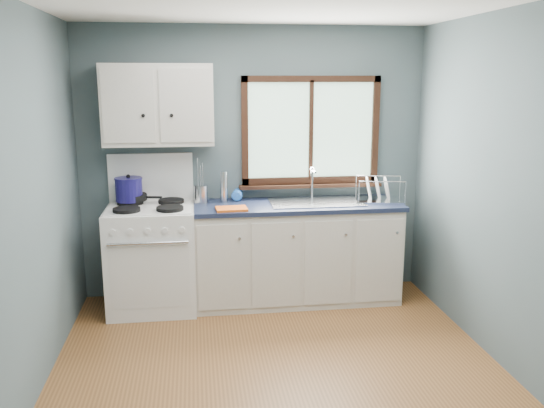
{
  "coord_description": "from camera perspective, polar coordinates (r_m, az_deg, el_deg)",
  "views": [
    {
      "loc": [
        -0.55,
        -3.52,
        2.03
      ],
      "look_at": [
        0.05,
        0.9,
        1.05
      ],
      "focal_mm": 38.0,
      "sensor_mm": 36.0,
      "label": 1
    }
  ],
  "objects": [
    {
      "name": "wall_left",
      "position": [
        3.76,
        -23.93,
        -0.67
      ],
      "size": [
        0.02,
        3.6,
        2.5
      ],
      "primitive_type": "cube",
      "color": "#4F5F63",
      "rests_on": "ground"
    },
    {
      "name": "dish_towel",
      "position": [
        4.95,
        -4.04,
        -0.48
      ],
      "size": [
        0.28,
        0.21,
        0.02
      ],
      "primitive_type": "cube",
      "rotation": [
        0.0,
        0.0,
        0.06
      ],
      "color": "#E05918",
      "rests_on": "countertop"
    },
    {
      "name": "wall_back",
      "position": [
        5.41,
        -1.82,
        4.11
      ],
      "size": [
        3.2,
        0.02,
        2.5
      ],
      "primitive_type": "cube",
      "color": "#4F5F63",
      "rests_on": "ground"
    },
    {
      "name": "wall_front",
      "position": [
        1.96,
        9.4,
        -11.29
      ],
      "size": [
        3.2,
        0.02,
        2.5
      ],
      "primitive_type": "cube",
      "color": "#4F5F63",
      "rests_on": "ground"
    },
    {
      "name": "utensil_crock",
      "position": [
        5.25,
        -7.06,
        1.04
      ],
      "size": [
        0.14,
        0.14,
        0.41
      ],
      "rotation": [
        0.0,
        0.0,
        0.07
      ],
      "color": "silver",
      "rests_on": "countertop"
    },
    {
      "name": "soap_bottle",
      "position": [
        5.25,
        -3.54,
        1.61
      ],
      "size": [
        0.11,
        0.11,
        0.26
      ],
      "primitive_type": "imported",
      "rotation": [
        0.0,
        0.0,
        -0.14
      ],
      "color": "blue",
      "rests_on": "countertop"
    },
    {
      "name": "sink",
      "position": [
        5.26,
        4.38,
        -0.51
      ],
      "size": [
        0.84,
        0.46,
        0.44
      ],
      "color": "silver",
      "rests_on": "countertop"
    },
    {
      "name": "thermos",
      "position": [
        5.26,
        -4.8,
        1.72
      ],
      "size": [
        0.08,
        0.08,
        0.28
      ],
      "primitive_type": "cylinder",
      "rotation": [
        0.0,
        0.0,
        -0.26
      ],
      "color": "silver",
      "rests_on": "countertop"
    },
    {
      "name": "dish_rack",
      "position": [
        5.39,
        10.53,
        0.95
      ],
      "size": [
        0.49,
        0.41,
        0.23
      ],
      "rotation": [
        0.0,
        0.0,
        -0.2
      ],
      "color": "silver",
      "rests_on": "countertop"
    },
    {
      "name": "base_cabinets",
      "position": [
        5.34,
        2.4,
        -5.27
      ],
      "size": [
        1.85,
        0.6,
        0.88
      ],
      "color": "beige",
      "rests_on": "floor"
    },
    {
      "name": "floor",
      "position": [
        4.1,
        1.04,
        -17.41
      ],
      "size": [
        3.2,
        3.6,
        0.02
      ],
      "primitive_type": "cube",
      "color": "brown",
      "rests_on": "ground"
    },
    {
      "name": "gas_range",
      "position": [
        5.24,
        -11.8,
        -4.93
      ],
      "size": [
        0.76,
        0.69,
        1.36
      ],
      "color": "white",
      "rests_on": "floor"
    },
    {
      "name": "wall_right",
      "position": [
        4.2,
        23.37,
        0.66
      ],
      "size": [
        0.02,
        3.6,
        2.5
      ],
      "primitive_type": "cube",
      "color": "#4F5F63",
      "rests_on": "ground"
    },
    {
      "name": "countertop",
      "position": [
        5.21,
        2.45,
        -0.13
      ],
      "size": [
        1.89,
        0.64,
        0.04
      ],
      "primitive_type": "cube",
      "color": "#141C31",
      "rests_on": "base_cabinets"
    },
    {
      "name": "skillet",
      "position": [
        5.29,
        -13.72,
        0.66
      ],
      "size": [
        0.43,
        0.31,
        0.05
      ],
      "rotation": [
        0.0,
        0.0,
        -0.17
      ],
      "color": "black",
      "rests_on": "gas_range"
    },
    {
      "name": "stockpot",
      "position": [
        5.25,
        -13.99,
        1.44
      ],
      "size": [
        0.32,
        0.32,
        0.24
      ],
      "rotation": [
        0.0,
        0.0,
        -0.38
      ],
      "color": "#161151",
      "rests_on": "gas_range"
    },
    {
      "name": "window",
      "position": [
        5.43,
        3.87,
        6.51
      ],
      "size": [
        1.36,
        0.1,
        1.03
      ],
      "color": "#9EC6A8",
      "rests_on": "wall_back"
    },
    {
      "name": "upper_cabinets",
      "position": [
        5.16,
        -11.21,
        9.61
      ],
      "size": [
        0.95,
        0.35,
        0.7
      ],
      "color": "beige",
      "rests_on": "wall_back"
    }
  ]
}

